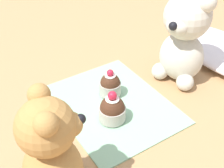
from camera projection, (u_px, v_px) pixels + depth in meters
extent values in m
plane|color=tan|center=(112.00, 105.00, 0.65)|extent=(4.00, 4.00, 0.00)
cube|color=#8EBC99|center=(112.00, 104.00, 0.65)|extent=(0.27, 0.21, 0.01)
ellipsoid|color=silver|center=(222.00, 51.00, 0.78)|extent=(0.35, 0.17, 0.04)
ellipsoid|color=beige|center=(182.00, 57.00, 0.69)|extent=(0.12, 0.11, 0.11)
sphere|color=beige|center=(188.00, 16.00, 0.64)|extent=(0.10, 0.10, 0.10)
ellipsoid|color=beige|center=(178.00, 26.00, 0.62)|extent=(0.06, 0.05, 0.04)
sphere|color=black|center=(173.00, 26.00, 0.60)|extent=(0.02, 0.02, 0.02)
sphere|color=beige|center=(207.00, 3.00, 0.59)|extent=(0.04, 0.04, 0.04)
sphere|color=beige|center=(160.00, 71.00, 0.71)|extent=(0.04, 0.04, 0.04)
sphere|color=beige|center=(185.00, 82.00, 0.68)|extent=(0.04, 0.04, 0.04)
sphere|color=#B78447|center=(46.00, 127.00, 0.40)|extent=(0.08, 0.08, 0.08)
ellipsoid|color=#B78447|center=(70.00, 124.00, 0.41)|extent=(0.05, 0.04, 0.03)
sphere|color=black|center=(81.00, 119.00, 0.41)|extent=(0.01, 0.01, 0.01)
sphere|color=#B78447|center=(46.00, 124.00, 0.36)|extent=(0.03, 0.03, 0.03)
sphere|color=#B78447|center=(39.00, 95.00, 0.40)|extent=(0.03, 0.03, 0.03)
sphere|color=#B78447|center=(71.00, 164.00, 0.50)|extent=(0.04, 0.04, 0.04)
cylinder|color=#B2ADA3|center=(110.00, 88.00, 0.66)|extent=(0.05, 0.05, 0.03)
sphere|color=#472819|center=(110.00, 83.00, 0.65)|extent=(0.04, 0.04, 0.04)
cylinder|color=white|center=(110.00, 75.00, 0.64)|extent=(0.02, 0.02, 0.00)
sphere|color=red|center=(110.00, 73.00, 0.64)|extent=(0.01, 0.01, 0.01)
cylinder|color=#B2ADA3|center=(112.00, 113.00, 0.60)|extent=(0.05, 0.05, 0.03)
sphere|color=#472819|center=(112.00, 108.00, 0.59)|extent=(0.05, 0.05, 0.05)
cylinder|color=white|center=(112.00, 99.00, 0.58)|extent=(0.03, 0.03, 0.00)
sphere|color=red|center=(112.00, 96.00, 0.58)|extent=(0.02, 0.02, 0.02)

